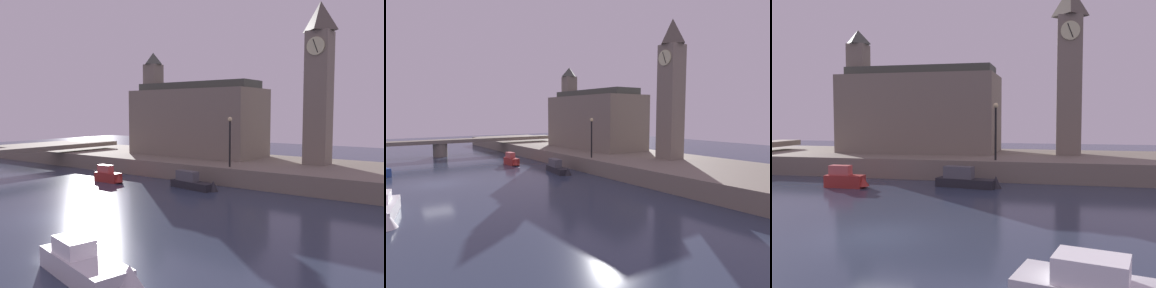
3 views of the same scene
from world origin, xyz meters
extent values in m
plane|color=#2D384C|center=(0.00, 0.00, 0.00)|extent=(120.00, 120.00, 0.00)
cube|color=slate|center=(0.00, 20.00, 0.75)|extent=(70.00, 12.00, 1.50)
cube|color=slate|center=(7.93, 21.04, 7.26)|extent=(2.01, 2.01, 11.53)
cylinder|color=beige|center=(7.93, 19.97, 11.66)|extent=(1.53, 0.12, 1.53)
cube|color=black|center=(7.93, 19.90, 11.66)|extent=(0.49, 0.04, 1.17)
pyramid|color=#554E43|center=(7.93, 21.04, 14.31)|extent=(2.21, 2.21, 2.57)
cube|color=slate|center=(-5.26, 21.35, 4.96)|extent=(14.09, 6.33, 6.92)
cube|color=slate|center=(-11.46, 21.35, 6.51)|extent=(1.69, 1.69, 10.02)
pyramid|color=#474C42|center=(-11.46, 21.35, 12.19)|extent=(1.85, 1.85, 1.35)
cube|color=#42473D|center=(-5.26, 21.35, 8.82)|extent=(13.39, 3.80, 0.80)
cylinder|color=black|center=(2.59, 14.97, 3.41)|extent=(0.16, 0.16, 3.83)
sphere|color=#F2E099|center=(2.59, 14.97, 5.51)|extent=(0.36, 0.36, 0.36)
cube|color=#232328|center=(1.09, 11.65, 0.29)|extent=(4.12, 1.68, 0.58)
cube|color=#515156|center=(0.61, 11.65, 0.98)|extent=(2.06, 1.04, 0.81)
cone|color=#232328|center=(3.09, 11.65, 0.32)|extent=(1.09, 1.09, 1.00)
cube|color=silver|center=(8.20, -4.91, 0.40)|extent=(4.88, 2.56, 0.81)
cube|color=white|center=(7.64, -4.91, 1.12)|extent=(1.86, 1.43, 0.62)
cone|color=silver|center=(10.53, -4.91, 0.44)|extent=(1.67, 1.67, 1.16)
cube|color=maroon|center=(-6.74, 9.90, 0.41)|extent=(2.57, 0.96, 0.81)
cube|color=#CC5651|center=(-7.05, 9.90, 1.13)|extent=(1.41, 0.67, 0.65)
cone|color=maroon|center=(-5.46, 9.90, 0.45)|extent=(0.86, 0.86, 0.64)
camera|label=1|loc=(19.97, -14.38, 6.12)|focal=38.16mm
camera|label=2|loc=(31.18, -6.47, 6.28)|focal=31.75mm
camera|label=3|loc=(6.77, -14.43, 4.58)|focal=38.02mm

